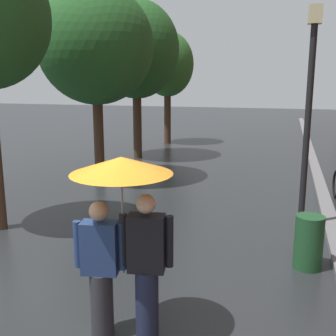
% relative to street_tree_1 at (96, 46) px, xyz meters
% --- Properties ---
extents(ground_plane, '(80.00, 80.00, 0.00)m').
position_rel_street_tree_1_xyz_m(ground_plane, '(2.93, -6.89, -3.80)').
color(ground_plane, '#26282B').
extents(kerb_strip, '(0.30, 36.00, 0.12)m').
position_rel_street_tree_1_xyz_m(kerb_strip, '(6.13, 3.11, -3.74)').
color(kerb_strip, slate).
rests_on(kerb_strip, ground).
extents(street_tree_1, '(3.19, 3.19, 5.43)m').
position_rel_street_tree_1_xyz_m(street_tree_1, '(0.00, 0.00, 0.00)').
color(street_tree_1, '#473323').
rests_on(street_tree_1, ground).
extents(street_tree_2, '(3.10, 3.10, 5.69)m').
position_rel_street_tree_1_xyz_m(street_tree_2, '(-0.20, 3.72, 0.13)').
color(street_tree_2, '#473323').
rests_on(street_tree_2, ground).
extents(street_tree_3, '(2.34, 2.34, 4.99)m').
position_rel_street_tree_1_xyz_m(street_tree_3, '(-0.11, 7.46, -0.27)').
color(street_tree_3, '#473323').
rests_on(street_tree_3, ground).
extents(couple_under_umbrella, '(1.10, 1.09, 2.11)m').
position_rel_street_tree_1_xyz_m(couple_under_umbrella, '(3.52, -6.79, -2.41)').
color(couple_under_umbrella, '#2D2D33').
rests_on(couple_under_umbrella, ground).
extents(street_lamp_post, '(0.24, 0.24, 4.18)m').
position_rel_street_tree_1_xyz_m(street_lamp_post, '(5.53, -2.61, -1.35)').
color(street_lamp_post, black).
rests_on(street_lamp_post, ground).
extents(litter_bin, '(0.44, 0.44, 0.85)m').
position_rel_street_tree_1_xyz_m(litter_bin, '(5.59, -4.33, -3.37)').
color(litter_bin, '#1E4C28').
rests_on(litter_bin, ground).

